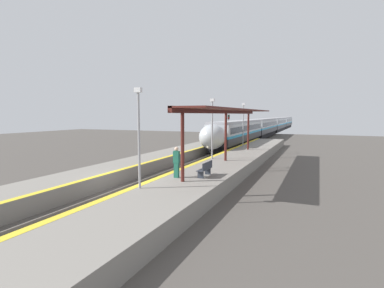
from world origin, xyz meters
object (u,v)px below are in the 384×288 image
platform_bench (206,169)px  person_waiting (176,162)px  railway_signal (229,126)px  train (270,125)px  lamppost_mid (212,124)px  lamppost_far (243,121)px  lamppost_near (139,131)px

platform_bench → person_waiting: (-1.46, -0.98, 0.48)m
person_waiting → railway_signal: railway_signal is taller
train → lamppost_mid: bearing=-87.3°
platform_bench → lamppost_far: 18.33m
lamppost_near → platform_bench: bearing=63.0°
lamppost_far → lamppost_near: bearing=-90.0°
platform_bench → lamppost_near: (-2.04, -4.01, 2.42)m
platform_bench → lamppost_mid: bearing=106.2°
person_waiting → lamppost_near: size_ratio=0.36×
platform_bench → lamppost_mid: lamppost_mid is taller
person_waiting → train: bearing=92.9°
train → lamppost_far: size_ratio=16.92×
railway_signal → lamppost_near: lamppost_near is taller
lamppost_near → railway_signal: bearing=98.2°
lamppost_mid → lamppost_near: bearing=-90.0°
lamppost_far → person_waiting: bearing=-88.2°
railway_signal → lamppost_far: size_ratio=0.92×
person_waiting → lamppost_far: size_ratio=0.36×
lamppost_mid → train: bearing=92.7°
lamppost_near → lamppost_far: size_ratio=1.00×
train → lamppost_mid: (2.19, -47.00, 1.65)m
lamppost_mid → railway_signal: bearing=102.4°
lamppost_mid → lamppost_far: 11.03m
train → lamppost_near: size_ratio=16.92×
person_waiting → railway_signal: size_ratio=0.39×
person_waiting → lamppost_far: (-0.59, 19.04, 1.93)m
person_waiting → lamppost_mid: lamppost_mid is taller
train → person_waiting: (2.78, -55.01, -0.28)m
person_waiting → lamppost_mid: bearing=94.2°
train → railway_signal: (-2.38, -26.21, 0.63)m
lamppost_mid → lamppost_far: same height
train → lamppost_mid: 47.08m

